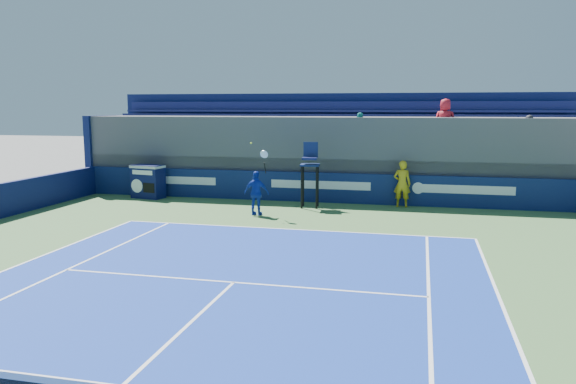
% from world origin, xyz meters
% --- Properties ---
extents(ball_person, '(0.66, 0.45, 1.78)m').
position_xyz_m(ball_person, '(3.20, 16.74, 0.90)').
color(ball_person, gold).
rests_on(ball_person, apron).
extents(back_hoarding, '(20.40, 0.21, 1.20)m').
position_xyz_m(back_hoarding, '(0.00, 17.10, 0.60)').
color(back_hoarding, '#0D1A4A').
rests_on(back_hoarding, ground).
extents(match_clock, '(1.43, 0.94, 1.40)m').
position_xyz_m(match_clock, '(-7.19, 16.46, 0.74)').
color(match_clock, '#0D1344').
rests_on(match_clock, ground).
extents(umpire_chair, '(0.76, 0.76, 2.48)m').
position_xyz_m(umpire_chair, '(-0.19, 15.87, 1.53)').
color(umpire_chair, black).
rests_on(umpire_chair, ground).
extents(tennis_player, '(0.95, 0.46, 2.57)m').
position_xyz_m(tennis_player, '(-1.70, 13.91, 0.80)').
color(tennis_player, '#142FA3').
rests_on(tennis_player, apron).
extents(stadium_seating, '(21.00, 4.05, 4.40)m').
position_xyz_m(stadium_seating, '(0.01, 19.15, 1.84)').
color(stadium_seating, '#4B4B4F').
rests_on(stadium_seating, ground).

